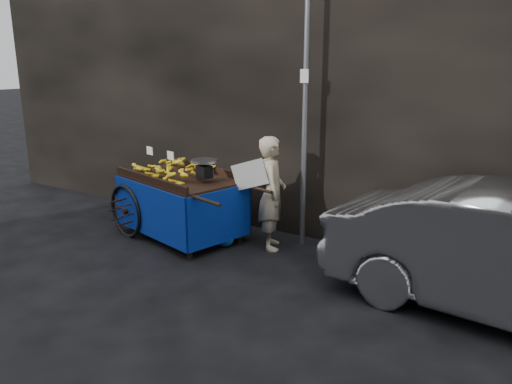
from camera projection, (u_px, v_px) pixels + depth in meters
The scene contains 6 objects.
ground at pixel (236, 270), 6.39m from camera, with size 80.00×80.00×0.00m, color black.
building_wall at pixel (349, 67), 7.69m from camera, with size 13.50×2.00×5.00m.
street_pole at pixel (305, 106), 6.79m from camera, with size 0.12×0.10×4.00m.
banana_cart at pixel (179, 183), 7.45m from camera, with size 2.68×1.69×1.35m.
vendor at pixel (272, 193), 6.97m from camera, with size 0.85×0.70×1.61m.
plastic_bag at pixel (224, 237), 7.18m from camera, with size 0.30×0.24×0.27m, color #1759AD.
Camera 1 is at (3.31, -4.91, 2.62)m, focal length 35.00 mm.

